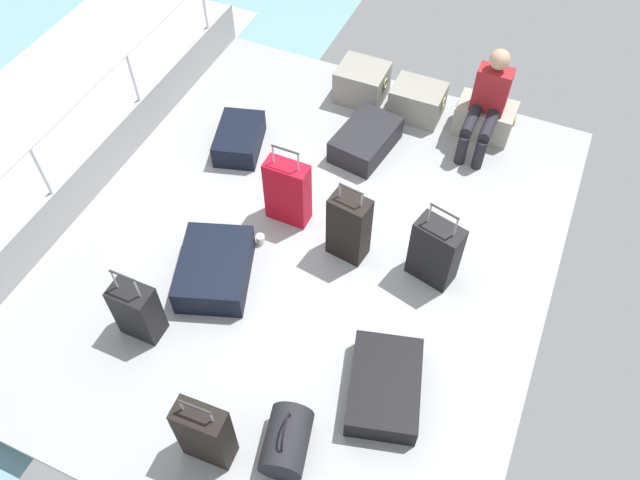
% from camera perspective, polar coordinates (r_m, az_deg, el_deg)
% --- Properties ---
extents(ground_plane, '(4.40, 5.20, 0.06)m').
position_cam_1_polar(ground_plane, '(5.86, -1.31, -0.59)').
color(ground_plane, '#939699').
extents(gunwale_port, '(0.06, 5.20, 0.45)m').
position_cam_1_polar(gunwale_port, '(6.59, -18.92, 6.85)').
color(gunwale_port, '#939699').
rests_on(gunwale_port, ground_plane).
extents(railing_port, '(0.04, 4.20, 1.02)m').
position_cam_1_polar(railing_port, '(6.23, -20.25, 10.42)').
color(railing_port, silver).
rests_on(railing_port, ground_plane).
extents(sea_wake, '(12.00, 12.00, 0.01)m').
position_cam_1_polar(sea_wake, '(7.83, -26.15, 6.56)').
color(sea_wake, '#6B99A8').
rests_on(sea_wake, ground_plane).
extents(cargo_crate_0, '(0.56, 0.47, 0.39)m').
position_cam_1_polar(cargo_crate_0, '(7.19, 3.82, 14.03)').
color(cargo_crate_0, gray).
rests_on(cargo_crate_0, ground_plane).
extents(cargo_crate_1, '(0.58, 0.42, 0.36)m').
position_cam_1_polar(cargo_crate_1, '(7.04, 8.81, 12.33)').
color(cargo_crate_1, gray).
rests_on(cargo_crate_1, ground_plane).
extents(cargo_crate_2, '(0.63, 0.39, 0.35)m').
position_cam_1_polar(cargo_crate_2, '(6.98, 14.67, 10.63)').
color(cargo_crate_2, '#9E9989').
rests_on(cargo_crate_2, ground_plane).
extents(passenger_seated, '(0.34, 0.66, 1.05)m').
position_cam_1_polar(passenger_seated, '(6.62, 14.93, 12.07)').
color(passenger_seated, maroon).
rests_on(passenger_seated, ground_plane).
extents(suitcase_0, '(0.37, 0.26, 0.86)m').
position_cam_1_polar(suitcase_0, '(5.51, 2.63, 1.16)').
color(suitcase_0, black).
rests_on(suitcase_0, ground_plane).
extents(suitcase_1, '(0.40, 0.20, 0.89)m').
position_cam_1_polar(suitcase_1, '(5.79, -2.95, 4.36)').
color(suitcase_1, '#B70C1E').
rests_on(suitcase_1, ground_plane).
extents(suitcase_2, '(0.82, 0.95, 0.27)m').
position_cam_1_polar(suitcase_2, '(5.58, -9.51, -2.59)').
color(suitcase_2, black).
rests_on(suitcase_2, ground_plane).
extents(suitcase_3, '(0.72, 0.90, 0.22)m').
position_cam_1_polar(suitcase_3, '(5.00, 5.87, -13.04)').
color(suitcase_3, black).
rests_on(suitcase_3, ground_plane).
extents(suitcase_4, '(0.45, 0.32, 0.87)m').
position_cam_1_polar(suitcase_4, '(5.46, 10.38, -1.07)').
color(suitcase_4, black).
rests_on(suitcase_4, ground_plane).
extents(suitcase_5, '(0.34, 0.23, 0.80)m').
position_cam_1_polar(suitcase_5, '(5.30, -16.21, -6.18)').
color(suitcase_5, black).
rests_on(suitcase_5, ground_plane).
extents(suitcase_6, '(0.60, 0.75, 0.25)m').
position_cam_1_polar(suitcase_6, '(6.66, -7.32, 9.09)').
color(suitcase_6, black).
rests_on(suitcase_6, ground_plane).
extents(suitcase_7, '(0.38, 0.20, 0.81)m').
position_cam_1_polar(suitcase_7, '(4.66, -10.37, -16.87)').
color(suitcase_7, black).
rests_on(suitcase_7, ground_plane).
extents(suitcase_8, '(0.59, 0.82, 0.26)m').
position_cam_1_polar(suitcase_8, '(6.60, 4.16, 9.04)').
color(suitcase_8, black).
rests_on(suitcase_8, ground_plane).
extents(duffel_bag, '(0.42, 0.53, 0.47)m').
position_cam_1_polar(duffel_bag, '(4.76, -3.04, -17.72)').
color(duffel_bag, black).
rests_on(duffel_bag, ground_plane).
extents(paper_cup, '(0.08, 0.08, 0.10)m').
position_cam_1_polar(paper_cup, '(5.83, -5.42, 0.05)').
color(paper_cup, white).
rests_on(paper_cup, ground_plane).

